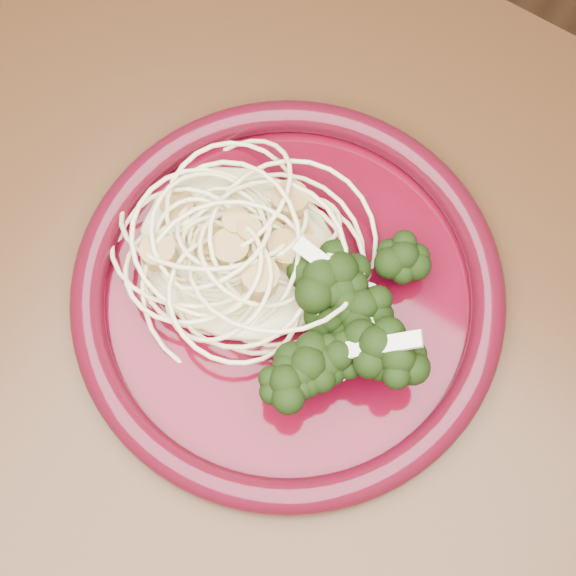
% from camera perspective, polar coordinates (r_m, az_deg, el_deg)
% --- Properties ---
extents(dining_table, '(1.20, 0.80, 0.75)m').
position_cam_1_polar(dining_table, '(0.69, -9.07, -4.47)').
color(dining_table, '#472814').
rests_on(dining_table, ground).
extents(dinner_plate, '(0.35, 0.35, 0.03)m').
position_cam_1_polar(dinner_plate, '(0.58, 0.00, -0.27)').
color(dinner_plate, '#490412').
rests_on(dinner_plate, dining_table).
extents(spaghetti_pile, '(0.17, 0.15, 0.03)m').
position_cam_1_polar(spaghetti_pile, '(0.59, -3.61, 3.05)').
color(spaghetti_pile, '#F7EEA9').
rests_on(spaghetti_pile, dinner_plate).
extents(scallop_cluster, '(0.15, 0.15, 0.04)m').
position_cam_1_polar(scallop_cluster, '(0.55, -3.86, 4.63)').
color(scallop_cluster, tan).
rests_on(scallop_cluster, spaghetti_pile).
extents(broccoli_pile, '(0.11, 0.16, 0.05)m').
position_cam_1_polar(broccoli_pile, '(0.55, 4.66, -3.31)').
color(broccoli_pile, black).
rests_on(broccoli_pile, dinner_plate).
extents(onion_garnish, '(0.08, 0.10, 0.06)m').
position_cam_1_polar(onion_garnish, '(0.52, 4.93, -2.35)').
color(onion_garnish, white).
rests_on(onion_garnish, broccoli_pile).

